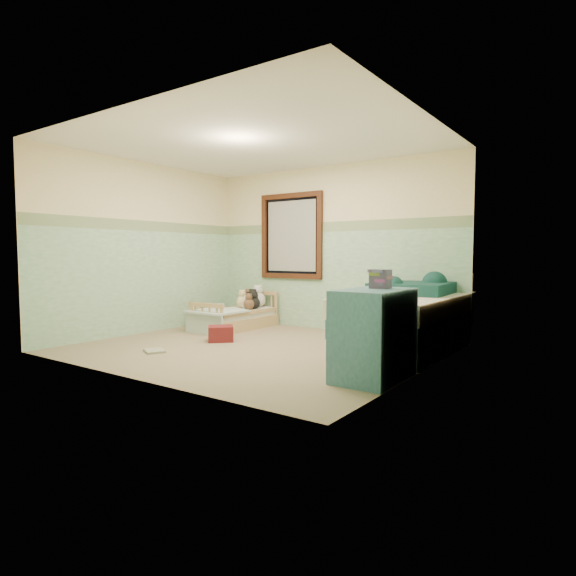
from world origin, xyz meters
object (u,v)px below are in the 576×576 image
Objects in this scene: twin_bed_frame at (406,340)px; plush_floor_tan at (196,320)px; floor_book at (154,351)px; toddler_bed_frame at (236,323)px; plush_floor_cream at (221,317)px; dresser at (374,335)px; red_pillow at (221,334)px.

plush_floor_tan is at bearing -175.97° from twin_bed_frame.
floor_book is (-2.38, -1.87, -0.10)m from twin_bed_frame.
twin_bed_frame reaches higher than floor_book.
plush_floor_tan is at bearing -153.55° from toddler_bed_frame.
plush_floor_tan is at bearing -93.99° from plush_floor_cream.
dresser is at bearing -26.92° from toddler_bed_frame.
toddler_bed_frame is 5.86× the size of plush_floor_cream.
red_pillow is (-2.23, -0.90, -0.01)m from twin_bed_frame.
plush_floor_tan reaches higher than floor_book.
toddler_bed_frame is 4.14× the size of red_pillow.
plush_floor_tan reaches higher than red_pillow.
plush_floor_cream reaches higher than toddler_bed_frame.
dresser is (0.28, -1.52, 0.31)m from twin_bed_frame.
plush_floor_cream is at bearing 133.20° from red_pillow.
dresser is at bearing -13.72° from red_pillow.
red_pillow is (0.58, -0.96, 0.02)m from toddler_bed_frame.
toddler_bed_frame reaches higher than floor_book.
plush_floor_cream reaches higher than floor_book.
plush_floor_cream is 0.54m from plush_floor_tan.
twin_bed_frame is 7.59× the size of floor_book.
red_pillow reaches higher than toddler_bed_frame.
twin_bed_frame is 2.50× the size of dresser.
floor_book is (-0.16, -0.97, -0.09)m from red_pillow.
twin_bed_frame is (3.40, 0.24, -0.01)m from plush_floor_tan.
dresser is at bearing -19.15° from plush_floor_tan.
plush_floor_cream is 0.99× the size of plush_floor_tan.
plush_floor_cream is 0.28× the size of dresser.
plush_floor_cream is 0.71× the size of red_pillow.
twin_bed_frame is 6.40× the size of red_pillow.
twin_bed_frame is at bearing 65.60° from floor_book.
plush_floor_tan is at bearing 160.85° from dresser.
plush_floor_cream is 1.66m from red_pillow.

